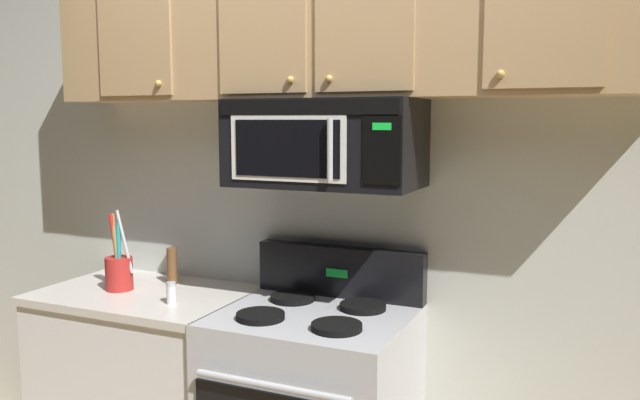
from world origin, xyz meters
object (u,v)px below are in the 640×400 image
(utensil_crock_red, at_px, (119,270))
(pepper_mill, at_px, (172,266))
(over_range_microwave, at_px, (325,143))
(salt_shaker, at_px, (171,293))

(utensil_crock_red, relative_size, pepper_mill, 2.12)
(utensil_crock_red, bearing_deg, over_range_microwave, 8.44)
(salt_shaker, distance_m, pepper_mill, 0.34)
(over_range_microwave, distance_m, utensil_crock_red, 1.13)
(over_range_microwave, xyz_separation_m, salt_shaker, (-0.60, -0.23, -0.63))
(utensil_crock_red, xyz_separation_m, salt_shaker, (0.35, -0.09, -0.05))
(utensil_crock_red, distance_m, pepper_mill, 0.24)
(utensil_crock_red, height_order, salt_shaker, utensil_crock_red)
(utensil_crock_red, bearing_deg, pepper_mill, 49.13)
(over_range_microwave, distance_m, salt_shaker, 0.90)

